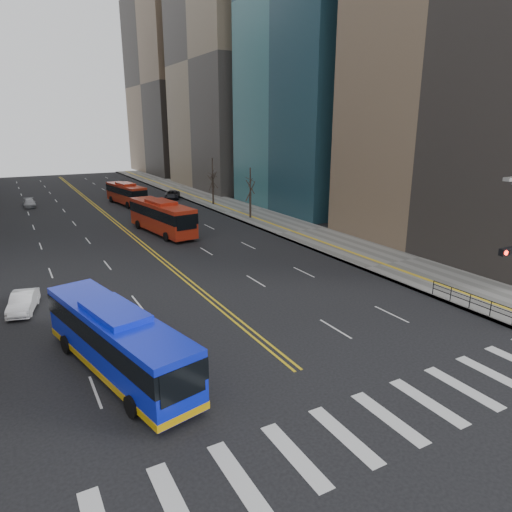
% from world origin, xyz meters
% --- Properties ---
extents(ground, '(220.00, 220.00, 0.00)m').
position_xyz_m(ground, '(0.00, 0.00, 0.00)').
color(ground, black).
extents(sidewalk_right, '(7.00, 130.00, 0.15)m').
position_xyz_m(sidewalk_right, '(17.50, 45.00, 0.07)').
color(sidewalk_right, slate).
rests_on(sidewalk_right, ground).
extents(crosswalk, '(26.70, 4.00, 0.01)m').
position_xyz_m(crosswalk, '(0.00, 0.00, 0.01)').
color(crosswalk, silver).
rests_on(crosswalk, ground).
extents(centerline, '(0.55, 100.00, 0.01)m').
position_xyz_m(centerline, '(0.00, 55.00, 0.01)').
color(centerline, gold).
rests_on(centerline, ground).
extents(office_towers, '(83.00, 134.00, 58.00)m').
position_xyz_m(office_towers, '(0.12, 68.51, 23.92)').
color(office_towers, gray).
rests_on(office_towers, ground).
extents(pedestrian_railing, '(0.06, 6.06, 1.02)m').
position_xyz_m(pedestrian_railing, '(14.30, 6.00, 0.82)').
color(pedestrian_railing, black).
rests_on(pedestrian_railing, sidewalk_right).
extents(street_trees, '(35.20, 47.20, 7.60)m').
position_xyz_m(street_trees, '(-7.18, 34.55, 4.87)').
color(street_trees, black).
rests_on(street_trees, ground).
extents(blue_bus, '(5.08, 12.08, 3.45)m').
position_xyz_m(blue_bus, '(-7.89, 9.23, 1.81)').
color(blue_bus, '#0E1FD2').
rests_on(blue_bus, ground).
extents(red_bus_near, '(4.27, 12.09, 3.74)m').
position_xyz_m(red_bus_near, '(3.37, 37.54, 2.08)').
color(red_bus_near, '#B22613').
rests_on(red_bus_near, ground).
extents(red_bus_far, '(3.91, 10.69, 3.33)m').
position_xyz_m(red_bus_far, '(4.49, 58.84, 1.86)').
color(red_bus_far, '#B22613').
rests_on(red_bus_far, ground).
extents(car_white, '(2.30, 4.17, 1.30)m').
position_xyz_m(car_white, '(-11.65, 20.10, 0.65)').
color(car_white, white).
rests_on(car_white, ground).
extents(car_dark_mid, '(1.93, 4.26, 1.42)m').
position_xyz_m(car_dark_mid, '(8.52, 48.64, 0.71)').
color(car_dark_mid, black).
rests_on(car_dark_mid, ground).
extents(car_silver, '(1.75, 4.14, 1.19)m').
position_xyz_m(car_silver, '(-8.77, 63.70, 0.60)').
color(car_silver, '#A1A0A6').
rests_on(car_silver, ground).
extents(car_dark_far, '(3.96, 5.29, 1.34)m').
position_xyz_m(car_dark_far, '(12.50, 60.83, 0.67)').
color(car_dark_far, black).
rests_on(car_dark_far, ground).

